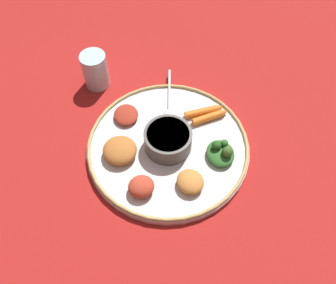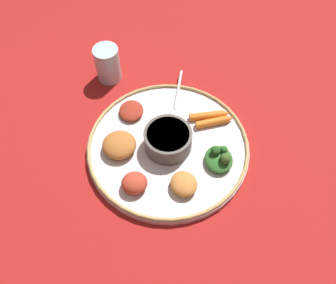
% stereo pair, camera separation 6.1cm
% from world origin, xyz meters
% --- Properties ---
extents(ground_plane, '(2.40, 2.40, 0.00)m').
position_xyz_m(ground_plane, '(0.00, 0.00, 0.00)').
color(ground_plane, maroon).
extents(platter, '(0.37, 0.37, 0.01)m').
position_xyz_m(platter, '(0.00, 0.00, 0.01)').
color(platter, silver).
rests_on(platter, ground_plane).
extents(platter_rim, '(0.36, 0.36, 0.01)m').
position_xyz_m(platter_rim, '(0.00, 0.00, 0.02)').
color(platter_rim, tan).
rests_on(platter_rim, platter).
extents(center_bowl, '(0.11, 0.11, 0.05)m').
position_xyz_m(center_bowl, '(0.00, 0.00, 0.04)').
color(center_bowl, '#4C4742').
rests_on(center_bowl, platter).
extents(spoon, '(0.16, 0.02, 0.01)m').
position_xyz_m(spoon, '(-0.12, -0.00, 0.02)').
color(spoon, silver).
rests_on(spoon, platter).
extents(greens_pile, '(0.08, 0.07, 0.04)m').
position_xyz_m(greens_pile, '(0.02, 0.12, 0.03)').
color(greens_pile, '#2D6628').
rests_on(greens_pile, platter).
extents(carrot_near_spoon, '(0.05, 0.09, 0.02)m').
position_xyz_m(carrot_near_spoon, '(-0.08, 0.10, 0.02)').
color(carrot_near_spoon, orange).
rests_on(carrot_near_spoon, platter).
extents(carrot_outer, '(0.04, 0.10, 0.02)m').
position_xyz_m(carrot_outer, '(-0.09, 0.08, 0.02)').
color(carrot_outer, orange).
rests_on(carrot_outer, platter).
extents(mound_beet, '(0.07, 0.07, 0.02)m').
position_xyz_m(mound_beet, '(-0.08, -0.10, 0.02)').
color(mound_beet, maroon).
rests_on(mound_beet, platter).
extents(mound_chickpea, '(0.08, 0.08, 0.03)m').
position_xyz_m(mound_chickpea, '(0.02, -0.10, 0.03)').
color(mound_chickpea, '#B2662D').
rests_on(mound_chickpea, platter).
extents(mound_squash, '(0.08, 0.08, 0.03)m').
position_xyz_m(mound_squash, '(0.10, 0.05, 0.03)').
color(mound_squash, '#C67A38').
rests_on(mound_squash, platter).
extents(mound_berbere_red, '(0.07, 0.07, 0.03)m').
position_xyz_m(mound_berbere_red, '(0.11, -0.05, 0.03)').
color(mound_berbere_red, '#B73D28').
rests_on(mound_berbere_red, platter).
extents(drinking_glass, '(0.06, 0.06, 0.09)m').
position_xyz_m(drinking_glass, '(-0.20, -0.18, 0.04)').
color(drinking_glass, silver).
rests_on(drinking_glass, ground_plane).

